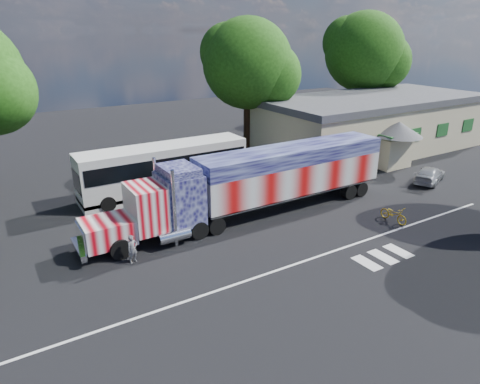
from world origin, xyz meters
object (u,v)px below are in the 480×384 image
tree_far_ne (366,52)px  woman (132,249)px  semi_truck (260,181)px  tree_ne_a (249,64)px  bicycle (394,214)px  parked_car (430,175)px  coach_bus (165,169)px

tree_far_ne → woman: bearing=-153.7°
semi_truck → tree_ne_a: 16.10m
bicycle → tree_ne_a: (1.07, 18.27, 7.72)m
parked_car → tree_ne_a: size_ratio=0.33×
semi_truck → bicycle: semi_truck is taller
semi_truck → coach_bus: 7.69m
coach_bus → semi_truck: bearing=-61.8°
parked_car → bicycle: bearing=90.8°
bicycle → coach_bus: bearing=128.3°
tree_far_ne → tree_ne_a: 16.39m
coach_bus → tree_ne_a: size_ratio=0.98×
semi_truck → woman: semi_truck is taller
semi_truck → tree_far_ne: tree_far_ne is taller
coach_bus → bicycle: 15.75m
parked_car → bicycle: 9.11m
woman → tree_far_ne: size_ratio=0.11×
bicycle → tree_ne_a: size_ratio=0.16×
bicycle → tree_far_ne: 27.57m
parked_car → tree_far_ne: bearing=-51.4°
bicycle → tree_ne_a: 19.87m
semi_truck → tree_ne_a: size_ratio=1.67×
parked_car → coach_bus: bearing=42.9°
parked_car → tree_ne_a: (-7.31, 14.71, 7.63)m
bicycle → woman: bearing=165.5°
coach_bus → tree_far_ne: tree_far_ne is taller
woman → bicycle: 15.71m
coach_bus → parked_car: 20.32m
coach_bus → tree_far_ne: bearing=15.6°
tree_far_ne → bicycle: bearing=-131.4°
tree_far_ne → tree_ne_a: bearing=-175.0°
tree_far_ne → tree_ne_a: tree_far_ne is taller
semi_truck → tree_far_ne: bearing=31.2°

